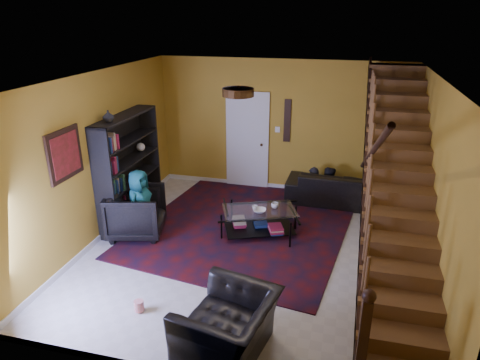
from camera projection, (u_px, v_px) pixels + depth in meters
The scene contains 21 objects.
floor at pixel (250, 251), 7.05m from camera, with size 5.50×5.50×0.00m, color beige.
room at pixel (200, 206), 8.54m from camera, with size 5.50×5.50×5.50m.
staircase at pixel (397, 184), 6.05m from camera, with size 0.95×5.02×3.18m.
bookshelf at pixel (130, 171), 7.78m from camera, with size 0.35×1.80×2.00m.
door at pixel (247, 142), 9.29m from camera, with size 0.82×0.05×2.05m, color silver.
framed_picture at pixel (65, 154), 6.18m from camera, with size 0.04×0.74×0.74m, color maroon.
wall_hanging at pixel (287, 121), 8.91m from camera, with size 0.14×0.03×0.90m, color black.
ceiling_fixture at pixel (238, 92), 5.32m from camera, with size 0.40×0.40×0.10m, color #3F2814.
rug at pixel (246, 224), 7.90m from camera, with size 3.54×4.05×0.02m, color #440C0D.
sofa at pixel (342, 188), 8.69m from camera, with size 2.24×0.88×0.65m, color black.
armchair_left at pixel (137, 213), 7.42m from camera, with size 0.90×0.92×0.84m, color black.
armchair_right at pixel (228, 327), 4.83m from camera, with size 1.10×0.96×0.72m, color black.
person_adult_a at pixel (312, 193), 8.94m from camera, with size 0.42×0.28×1.16m, color black.
person_adult_b at pixel (327, 194), 8.87m from camera, with size 0.58×0.45×1.19m, color black.
person_child at pixel (140, 204), 7.30m from camera, with size 0.60×0.39×1.22m, color #196061.
coffee_table at pixel (259, 220), 7.47m from camera, with size 1.43×1.14×0.47m.
cup_a at pixel (275, 206), 7.44m from camera, with size 0.13×0.13×0.10m, color #999999.
cup_b at pixel (255, 208), 7.36m from camera, with size 0.09×0.09×0.09m, color #999999.
bowl at pixel (260, 211), 7.31m from camera, with size 0.22×0.22×0.05m, color #999999.
vase at pixel (108, 116), 6.92m from camera, with size 0.18×0.18×0.19m, color #999999.
popcorn_bucket at pixel (139, 306), 5.59m from camera, with size 0.13×0.13×0.15m, color red.
Camera 1 is at (1.33, -5.98, 3.68)m, focal length 32.00 mm.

